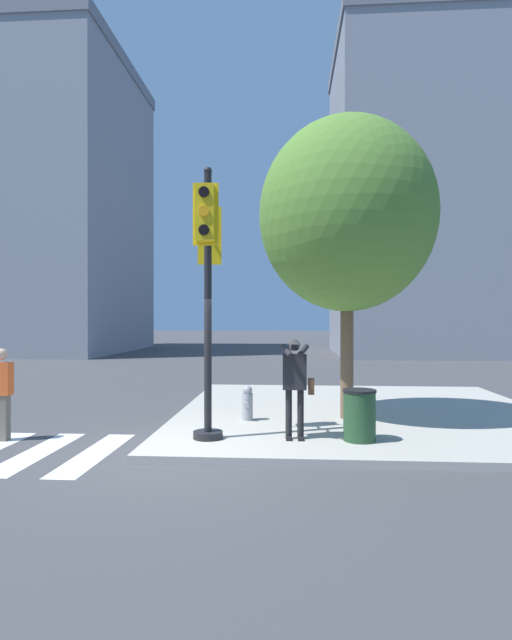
% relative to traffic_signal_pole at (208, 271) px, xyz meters
% --- Properties ---
extents(ground_plane, '(160.00, 160.00, 0.00)m').
position_rel_traffic_signal_pole_xyz_m(ground_plane, '(-0.53, -0.65, -2.98)').
color(ground_plane, '#424244').
extents(sidewalk_corner, '(8.00, 8.00, 0.13)m').
position_rel_traffic_signal_pole_xyz_m(sidewalk_corner, '(2.97, 2.85, -2.92)').
color(sidewalk_corner, '#ADA89E').
rests_on(sidewalk_corner, ground_plane).
extents(traffic_signal_pole, '(0.50, 1.24, 4.62)m').
position_rel_traffic_signal_pole_xyz_m(traffic_signal_pole, '(0.00, 0.00, 0.00)').
color(traffic_signal_pole, black).
rests_on(traffic_signal_pole, sidewalk_corner).
extents(person_photographer, '(0.58, 0.54, 1.69)m').
position_rel_traffic_signal_pole_xyz_m(person_photographer, '(1.49, 0.06, -1.85)').
color(person_photographer, black).
rests_on(person_photographer, sidewalk_corner).
extents(pedestrian_distant, '(0.34, 0.20, 1.64)m').
position_rel_traffic_signal_pole_xyz_m(pedestrian_distant, '(-3.71, 0.10, -2.12)').
color(pedestrian_distant, '#6B6051').
rests_on(pedestrian_distant, ground_plane).
extents(street_tree, '(3.60, 3.60, 6.14)m').
position_rel_traffic_signal_pole_xyz_m(street_tree, '(2.56, 1.91, 1.29)').
color(street_tree, brown).
rests_on(street_tree, sidewalk_corner).
extents(fire_hydrant, '(0.22, 0.28, 0.70)m').
position_rel_traffic_signal_pole_xyz_m(fire_hydrant, '(0.54, 1.56, -2.51)').
color(fire_hydrant, '#99999E').
rests_on(fire_hydrant, sidewalk_corner).
extents(trash_bin, '(0.56, 0.56, 0.85)m').
position_rel_traffic_signal_pole_xyz_m(trash_bin, '(2.55, 0.01, -2.43)').
color(trash_bin, '#234728').
rests_on(trash_bin, sidewalk_corner).
extents(building_left, '(10.50, 12.83, 19.13)m').
position_rel_traffic_signal_pole_xyz_m(building_left, '(-14.37, 23.38, 6.59)').
color(building_left, gray).
rests_on(building_left, ground_plane).
extents(building_right, '(10.22, 10.28, 19.11)m').
position_rel_traffic_signal_pole_xyz_m(building_right, '(9.22, 22.70, 6.59)').
color(building_right, gray).
rests_on(building_right, ground_plane).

